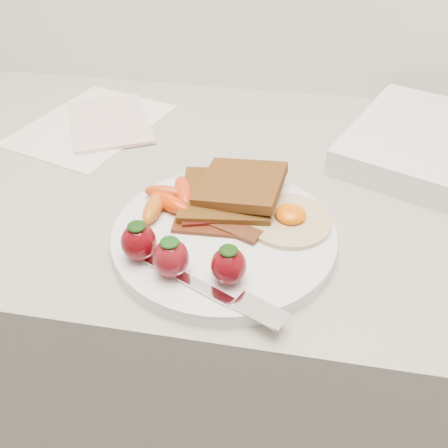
# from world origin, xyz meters

# --- Properties ---
(counter) EXTENTS (2.00, 0.60, 0.90)m
(counter) POSITION_xyz_m (0.00, 1.70, 0.45)
(counter) COLOR gray
(counter) RESTS_ON ground
(plate) EXTENTS (0.27, 0.27, 0.02)m
(plate) POSITION_xyz_m (-0.01, 1.55, 0.91)
(plate) COLOR white
(plate) RESTS_ON counter
(toast_lower) EXTENTS (0.13, 0.13, 0.01)m
(toast_lower) POSITION_xyz_m (-0.02, 1.61, 0.93)
(toast_lower) COLOR black
(toast_lower) RESTS_ON plate
(toast_upper) EXTENTS (0.11, 0.11, 0.02)m
(toast_upper) POSITION_xyz_m (-0.00, 1.62, 0.94)
(toast_upper) COLOR #342006
(toast_upper) RESTS_ON toast_lower
(fried_egg) EXTENTS (0.13, 0.13, 0.02)m
(fried_egg) POSITION_xyz_m (0.07, 1.58, 0.92)
(fried_egg) COLOR silver
(fried_egg) RESTS_ON plate
(bacon_strips) EXTENTS (0.11, 0.06, 0.01)m
(bacon_strips) POSITION_xyz_m (-0.02, 1.56, 0.92)
(bacon_strips) COLOR black
(bacon_strips) RESTS_ON plate
(baby_carrots) EXTENTS (0.07, 0.11, 0.02)m
(baby_carrots) POSITION_xyz_m (-0.09, 1.59, 0.93)
(baby_carrots) COLOR #B93D13
(baby_carrots) RESTS_ON plate
(strawberries) EXTENTS (0.14, 0.06, 0.05)m
(strawberries) POSITION_xyz_m (-0.05, 1.48, 0.94)
(strawberries) COLOR #5E050B
(strawberries) RESTS_ON plate
(fork) EXTENTS (0.18, 0.09, 0.00)m
(fork) POSITION_xyz_m (-0.00, 1.45, 0.92)
(fork) COLOR silver
(fork) RESTS_ON plate
(paper_sheet) EXTENTS (0.25, 0.30, 0.00)m
(paper_sheet) POSITION_xyz_m (-0.28, 1.81, 0.90)
(paper_sheet) COLOR white
(paper_sheet) RESTS_ON counter
(notepad) EXTENTS (0.19, 0.22, 0.01)m
(notepad) POSITION_xyz_m (-0.26, 1.82, 0.91)
(notepad) COLOR beige
(notepad) RESTS_ON paper_sheet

